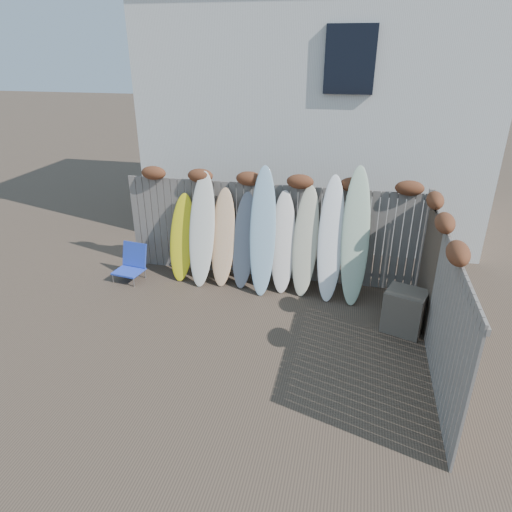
% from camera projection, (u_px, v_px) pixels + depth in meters
% --- Properties ---
extents(ground, '(80.00, 80.00, 0.00)m').
position_uv_depth(ground, '(240.00, 340.00, 7.58)').
color(ground, '#493A2D').
extents(back_fence, '(6.05, 0.28, 2.24)m').
position_uv_depth(back_fence, '(272.00, 224.00, 9.19)').
color(back_fence, slate).
rests_on(back_fence, ground).
extents(right_fence, '(0.28, 4.40, 2.24)m').
position_uv_depth(right_fence, '(440.00, 292.00, 6.72)').
color(right_fence, slate).
rests_on(right_fence, ground).
extents(house, '(8.50, 5.50, 6.33)m').
position_uv_depth(house, '(319.00, 99.00, 11.90)').
color(house, silver).
rests_on(house, ground).
extents(beach_chair, '(0.62, 0.65, 0.73)m').
position_uv_depth(beach_chair, '(132.00, 263.00, 9.49)').
color(beach_chair, blue).
rests_on(beach_chair, ground).
extents(wooden_crate, '(0.77, 0.71, 0.74)m').
position_uv_depth(wooden_crate, '(404.00, 311.00, 7.70)').
color(wooden_crate, '#51463D').
rests_on(wooden_crate, ground).
extents(lattice_panel, '(0.10, 1.30, 1.95)m').
position_uv_depth(lattice_panel, '(429.00, 270.00, 7.75)').
color(lattice_panel, '#4B3F2D').
rests_on(lattice_panel, ground).
extents(surfboard_0, '(0.56, 0.66, 1.75)m').
position_uv_depth(surfboard_0, '(182.00, 238.00, 9.34)').
color(surfboard_0, yellow).
rests_on(surfboard_0, ground).
extents(surfboard_1, '(0.53, 0.79, 2.23)m').
position_uv_depth(surfboard_1, '(202.00, 230.00, 9.09)').
color(surfboard_1, silver).
rests_on(surfboard_1, ground).
extents(surfboard_2, '(0.50, 0.70, 1.92)m').
position_uv_depth(surfboard_2, '(223.00, 238.00, 9.12)').
color(surfboard_2, '#F1BD78').
rests_on(surfboard_2, ground).
extents(surfboard_3, '(0.50, 0.69, 1.87)m').
position_uv_depth(surfboard_3, '(244.00, 241.00, 9.05)').
color(surfboard_3, slate).
rests_on(surfboard_3, ground).
extents(surfboard_4, '(0.58, 0.89, 2.41)m').
position_uv_depth(surfboard_4, '(263.00, 232.00, 8.75)').
color(surfboard_4, '#8BB1CA').
rests_on(surfboard_4, ground).
extents(surfboard_5, '(0.54, 0.73, 1.94)m').
position_uv_depth(surfboard_5, '(283.00, 242.00, 8.87)').
color(surfboard_5, white).
rests_on(surfboard_5, ground).
extents(surfboard_6, '(0.52, 0.76, 2.07)m').
position_uv_depth(surfboard_6, '(305.00, 241.00, 8.74)').
color(surfboard_6, beige).
rests_on(surfboard_6, ground).
extents(surfboard_7, '(0.51, 0.83, 2.31)m').
position_uv_depth(surfboard_7, '(331.00, 239.00, 8.55)').
color(surfboard_7, white).
rests_on(surfboard_7, ground).
extents(surfboard_8, '(0.57, 0.90, 2.49)m').
position_uv_depth(surfboard_8, '(355.00, 237.00, 8.41)').
color(surfboard_8, '#AFC8A8').
rests_on(surfboard_8, ground).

